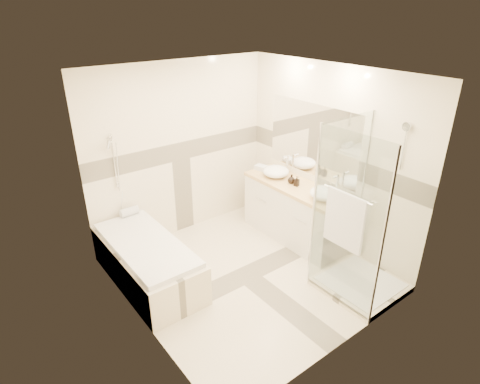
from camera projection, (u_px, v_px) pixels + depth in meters
room at (249, 184)px, 4.63m from camera, size 2.82×3.02×2.52m
bathtub at (147, 260)px, 4.90m from camera, size 0.75×1.70×0.56m
vanity at (294, 211)px, 5.78m from camera, size 0.58×1.62×0.85m
shower_enclosure at (353, 253)px, 4.68m from camera, size 0.96×0.93×2.04m
vessel_sink_near at (276, 171)px, 5.84m from camera, size 0.39×0.39×0.16m
vessel_sink_far at (325, 193)px, 5.17m from camera, size 0.39×0.39×0.16m
faucet_near at (287, 163)px, 5.93m from camera, size 0.11×0.03×0.27m
faucet_far at (337, 183)px, 5.25m from camera, size 0.12×0.03×0.28m
amenity_bottle_a at (297, 181)px, 5.54m from camera, size 0.08×0.08×0.14m
amenity_bottle_b at (291, 179)px, 5.61m from camera, size 0.13×0.13×0.13m
folded_towels at (262, 168)px, 6.08m from camera, size 0.17×0.24×0.07m
rolled_towel at (129, 212)px, 5.38m from camera, size 0.25×0.11×0.11m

